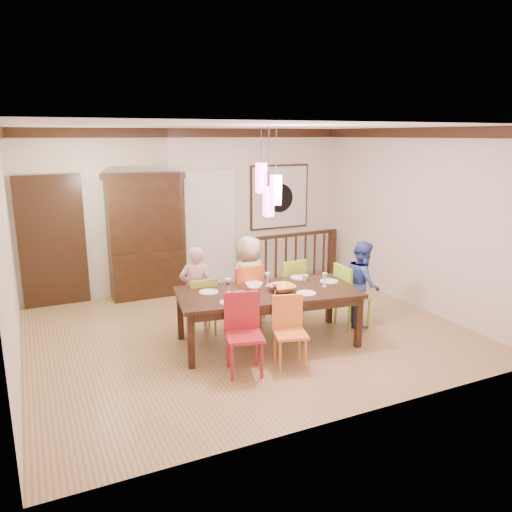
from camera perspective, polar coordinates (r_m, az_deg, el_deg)
name	(u,v)px	position (r m, az deg, el deg)	size (l,w,h in m)	color
floor	(247,332)	(7.34, -1.00, -8.63)	(6.00, 6.00, 0.00)	#99784A
ceiling	(246,126)	(6.79, -1.11, 14.64)	(6.00, 6.00, 0.00)	white
wall_back	(191,210)	(9.23, -7.42, 5.24)	(6.00, 6.00, 0.00)	beige
wall_left	(7,255)	(6.35, -26.62, 0.06)	(5.00, 5.00, 0.00)	beige
wall_right	(414,219)	(8.57, 17.64, 4.07)	(5.00, 5.00, 0.00)	beige
crown_molding	(246,132)	(6.79, -1.11, 13.97)	(6.00, 5.00, 0.16)	black
panel_door	(53,244)	(8.83, -22.22, 1.32)	(1.04, 0.07, 2.24)	black
white_doorway	(210,230)	(9.37, -5.24, 2.95)	(0.97, 0.05, 2.22)	silver
painting	(279,197)	(9.86, 2.70, 6.76)	(1.25, 0.06, 1.25)	black
pendant_cluster	(268,189)	(6.43, 1.43, 7.61)	(0.27, 0.21, 1.14)	#FF4CA8
dining_table	(268,296)	(6.73, 1.36, -4.57)	(2.55, 1.45, 0.75)	black
chair_far_left	(201,302)	(7.13, -6.29, -5.19)	(0.41, 0.41, 0.85)	#90A328
chair_far_mid	(243,291)	(7.32, -1.48, -4.05)	(0.48, 0.48, 0.97)	#D3511A
chair_far_right	(287,283)	(7.79, 3.61, -3.12)	(0.46, 0.46, 0.94)	#93B42E
chair_near_left	(244,330)	(5.94, -1.33, -8.44)	(0.53, 0.53, 0.96)	#AE1E27
chair_near_mid	(290,328)	(6.16, 3.93, -8.21)	(0.48, 0.48, 0.86)	orange
chair_end_right	(353,291)	(7.52, 11.02, -3.94)	(0.43, 0.43, 0.95)	#7CCF2A
china_hutch	(146,236)	(8.87, -12.44, 2.30)	(1.36, 0.46, 2.16)	black
balustrade	(291,257)	(9.61, 4.00, -0.11)	(2.06, 0.17, 0.96)	black
person_far_left	(196,289)	(7.21, -6.88, -3.81)	(0.46, 0.30, 1.26)	beige
person_far_mid	(249,280)	(7.47, -0.83, -2.78)	(0.65, 0.43, 1.34)	#C4B494
person_end_right	(362,283)	(7.59, 12.06, -3.07)	(0.62, 0.48, 1.27)	#3B51A6
serving_bowl	(282,288)	(6.69, 2.99, -3.68)	(0.34, 0.34, 0.08)	gold
small_bowl	(254,288)	(6.73, -0.22, -3.67)	(0.19, 0.19, 0.06)	white
cup_left	(240,295)	(6.39, -1.90, -4.45)	(0.12, 0.12, 0.09)	silver
cup_right	(305,278)	(7.18, 5.63, -2.50)	(0.09, 0.09, 0.09)	silver
plate_far_left	(209,292)	(6.66, -5.42, -4.12)	(0.26, 0.26, 0.01)	white
plate_far_mid	(254,284)	(7.00, -0.23, -3.17)	(0.26, 0.26, 0.01)	white
plate_far_right	(299,278)	(7.32, 4.97, -2.47)	(0.26, 0.26, 0.01)	white
plate_near_left	(230,302)	(6.24, -2.97, -5.32)	(0.26, 0.26, 0.01)	white
plate_near_mid	(306,293)	(6.61, 5.75, -4.26)	(0.26, 0.26, 0.01)	white
plate_end_right	(329,281)	(7.18, 8.36, -2.89)	(0.26, 0.26, 0.01)	white
wine_glass_a	(228,286)	(6.61, -3.17, -3.40)	(0.08, 0.08, 0.19)	#590C19
wine_glass_b	(268,280)	(6.88, 1.33, -2.70)	(0.08, 0.08, 0.19)	silver
wine_glass_c	(275,290)	(6.42, 2.18, -3.91)	(0.08, 0.08, 0.19)	#590C19
wine_glass_d	(324,280)	(6.93, 7.83, -2.71)	(0.08, 0.08, 0.19)	silver
napkin	(280,298)	(6.41, 2.81, -4.78)	(0.18, 0.14, 0.01)	#D83359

